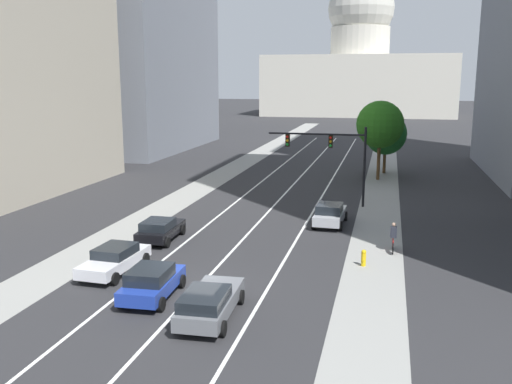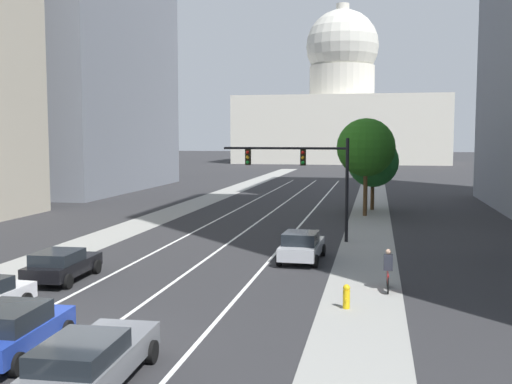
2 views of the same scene
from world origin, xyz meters
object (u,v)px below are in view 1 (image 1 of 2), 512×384
(car_gray, at_px, (209,302))
(car_black, at_px, (160,229))
(car_silver, at_px, (330,214))
(street_tree_far_right, at_px, (386,134))
(car_white, at_px, (115,259))
(cyclist, at_px, (393,237))
(street_tree_near_right, at_px, (380,132))
(fire_hydrant, at_px, (364,258))
(car_blue, at_px, (152,282))
(street_tree_mid_right, at_px, (380,125))
(capitol_building, at_px, (359,67))
(traffic_signal_mast, at_px, (333,150))

(car_gray, height_order, car_black, car_gray)
(car_silver, bearing_deg, car_gray, 170.78)
(car_black, distance_m, street_tree_far_right, 31.85)
(car_white, relative_size, cyclist, 2.77)
(street_tree_near_right, bearing_deg, car_silver, -97.14)
(car_gray, xyz_separation_m, street_tree_far_right, (6.56, 39.10, 3.38))
(street_tree_near_right, bearing_deg, fire_hydrant, -90.21)
(car_blue, xyz_separation_m, street_tree_mid_right, (9.28, 33.35, 4.64))
(street_tree_far_right, bearing_deg, fire_hydrant, -91.26)
(car_gray, relative_size, car_black, 1.14)
(capitol_building, height_order, traffic_signal_mast, capitol_building)
(car_silver, distance_m, car_gray, 16.75)
(traffic_signal_mast, relative_size, street_tree_mid_right, 0.98)
(fire_hydrant, xyz_separation_m, street_tree_near_right, (0.11, 30.08, 3.95))
(street_tree_far_right, bearing_deg, car_white, -110.63)
(car_silver, distance_m, street_tree_far_right, 23.15)
(street_tree_near_right, bearing_deg, capitol_building, 94.58)
(car_white, relative_size, fire_hydrant, 5.24)
(car_white, relative_size, street_tree_mid_right, 0.62)
(cyclist, bearing_deg, car_silver, 38.38)
(street_tree_near_right, xyz_separation_m, street_tree_far_right, (0.57, 0.69, -0.27))
(car_blue, height_order, street_tree_near_right, street_tree_near_right)
(car_white, bearing_deg, car_black, 2.65)
(car_silver, height_order, cyclist, cyclist)
(cyclist, bearing_deg, street_tree_mid_right, 2.71)
(car_white, height_order, street_tree_mid_right, street_tree_mid_right)
(car_black, relative_size, cyclist, 2.49)
(street_tree_mid_right, xyz_separation_m, street_tree_far_right, (0.54, 4.14, -1.28))
(fire_hydrant, height_order, street_tree_mid_right, street_tree_mid_right)
(fire_hydrant, bearing_deg, car_silver, 108.05)
(car_white, bearing_deg, street_tree_mid_right, -19.59)
(traffic_signal_mast, xyz_separation_m, street_tree_mid_right, (3.29, 12.38, 1.04))
(traffic_signal_mast, xyz_separation_m, cyclist, (4.68, -11.29, -3.53))
(cyclist, bearing_deg, street_tree_near_right, 2.35)
(car_blue, xyz_separation_m, street_tree_far_right, (9.82, 37.49, 3.36))
(car_blue, relative_size, street_tree_mid_right, 0.55)
(car_silver, height_order, car_blue, car_silver)
(car_gray, bearing_deg, traffic_signal_mast, -9.21)
(car_blue, bearing_deg, street_tree_mid_right, -18.16)
(car_blue, relative_size, traffic_signal_mast, 0.56)
(car_black, xyz_separation_m, street_tree_far_right, (13.07, 28.84, 3.41))
(capitol_building, xyz_separation_m, car_black, (-4.87, -123.36, -12.01))
(car_blue, distance_m, car_black, 9.24)
(cyclist, bearing_deg, car_black, 93.59)
(car_blue, relative_size, car_gray, 0.87)
(car_white, xyz_separation_m, street_tree_mid_right, (12.54, 30.59, 4.69))
(capitol_building, relative_size, traffic_signal_mast, 6.46)
(car_gray, bearing_deg, car_white, 53.83)
(car_white, distance_m, cyclist, 15.55)
(traffic_signal_mast, height_order, street_tree_mid_right, street_tree_mid_right)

